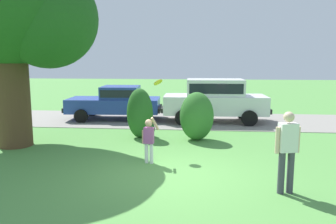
# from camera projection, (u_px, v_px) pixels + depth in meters

# --- Properties ---
(ground_plane) EXTENTS (80.00, 80.00, 0.00)m
(ground_plane) POSITION_uv_depth(u_px,v_px,m) (170.00, 175.00, 8.19)
(ground_plane) COLOR #518E42
(driveway_strip) EXTENTS (28.00, 4.40, 0.02)m
(driveway_strip) POSITION_uv_depth(u_px,v_px,m) (184.00, 120.00, 15.55)
(driveway_strip) COLOR gray
(driveway_strip) RESTS_ON ground
(oak_tree_large) EXTENTS (5.20, 4.79, 6.64)m
(oak_tree_large) POSITION_uv_depth(u_px,v_px,m) (15.00, 8.00, 10.46)
(oak_tree_large) COLOR #513823
(oak_tree_large) RESTS_ON ground
(shrub_near_tree) EXTENTS (0.99, 0.88, 1.78)m
(shrub_near_tree) POSITION_uv_depth(u_px,v_px,m) (141.00, 116.00, 12.03)
(shrub_near_tree) COLOR #286023
(shrub_near_tree) RESTS_ON ground
(shrub_centre_left) EXTENTS (1.18, 1.05, 1.68)m
(shrub_centre_left) POSITION_uv_depth(u_px,v_px,m) (197.00, 116.00, 11.67)
(shrub_centre_left) COLOR #33702B
(shrub_centre_left) RESTS_ON ground
(parked_sedan) EXTENTS (4.49, 2.27, 1.56)m
(parked_sedan) POSITION_uv_depth(u_px,v_px,m) (116.00, 101.00, 15.72)
(parked_sedan) COLOR #28429E
(parked_sedan) RESTS_ON ground
(parked_suv) EXTENTS (4.74, 2.19, 1.92)m
(parked_suv) POSITION_uv_depth(u_px,v_px,m) (215.00, 98.00, 15.03)
(parked_suv) COLOR white
(parked_suv) RESTS_ON ground
(child_thrower) EXTENTS (0.47, 0.24, 1.29)m
(child_thrower) POSITION_uv_depth(u_px,v_px,m) (149.00, 137.00, 9.05)
(child_thrower) COLOR white
(child_thrower) RESTS_ON ground
(frisbee) EXTENTS (0.30, 0.27, 0.25)m
(frisbee) POSITION_uv_depth(u_px,v_px,m) (158.00, 82.00, 9.86)
(frisbee) COLOR yellow
(adult_onlooker) EXTENTS (0.52, 0.29, 1.74)m
(adult_onlooker) POSITION_uv_depth(u_px,v_px,m) (287.00, 148.00, 6.95)
(adult_onlooker) COLOR #3F3F4C
(adult_onlooker) RESTS_ON ground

